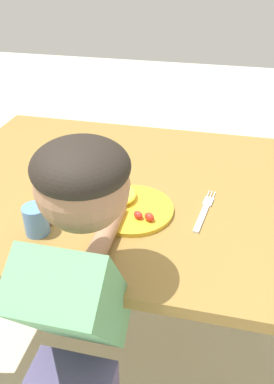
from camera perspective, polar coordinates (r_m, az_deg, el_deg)
name	(u,v)px	position (r m, az deg, el deg)	size (l,w,h in m)	color
ground_plane	(146,331)	(1.64, 1.29, -19.74)	(8.00, 8.00, 0.00)	beige
dining_table	(148,212)	(1.22, 1.63, -2.95)	(1.32, 0.87, 0.68)	olive
plate	(130,206)	(1.07, -1.04, -2.10)	(0.23, 0.23, 0.04)	gold
fork	(204,211)	(1.08, 9.88, -2.82)	(0.05, 0.20, 0.01)	silver
spoon	(81,198)	(1.11, -8.29, -0.85)	(0.09, 0.21, 0.02)	tan
drinking_cup	(36,220)	(1.00, -14.65, -4.00)	(0.06, 0.06, 0.08)	#5685CC
person	(79,339)	(0.90, -8.50, -20.70)	(0.19, 0.48, 1.01)	#494267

